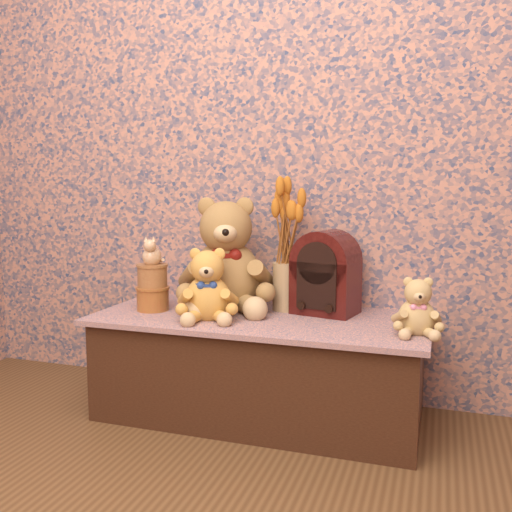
# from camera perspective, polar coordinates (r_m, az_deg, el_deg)

# --- Properties ---
(display_shelf) EXTENTS (1.28, 0.59, 0.40)m
(display_shelf) POSITION_cam_1_polar(r_m,az_deg,el_deg) (2.25, 0.41, -11.08)
(display_shelf) COLOR #374872
(display_shelf) RESTS_ON ground
(teddy_large) EXTENTS (0.53, 0.57, 0.49)m
(teddy_large) POSITION_cam_1_polar(r_m,az_deg,el_deg) (2.29, -3.07, 0.70)
(teddy_large) COLOR olive
(teddy_large) RESTS_ON display_shelf
(teddy_medium) EXTENTS (0.31, 0.34, 0.29)m
(teddy_medium) POSITION_cam_1_polar(r_m,az_deg,el_deg) (2.13, -4.92, -2.52)
(teddy_medium) COLOR gold
(teddy_medium) RESTS_ON display_shelf
(teddy_small) EXTENTS (0.20, 0.22, 0.21)m
(teddy_small) POSITION_cam_1_polar(r_m,az_deg,el_deg) (1.99, 16.08, -4.64)
(teddy_small) COLOR tan
(teddy_small) RESTS_ON display_shelf
(cathedral_radio) EXTENTS (0.27, 0.22, 0.33)m
(cathedral_radio) POSITION_cam_1_polar(r_m,az_deg,el_deg) (2.22, 7.12, -1.63)
(cathedral_radio) COLOR #350A09
(cathedral_radio) RESTS_ON display_shelf
(ceramic_vase) EXTENTS (0.15, 0.15, 0.19)m
(ceramic_vase) POSITION_cam_1_polar(r_m,az_deg,el_deg) (2.28, 3.16, -3.10)
(ceramic_vase) COLOR tan
(ceramic_vase) RESTS_ON display_shelf
(dried_stalks) EXTENTS (0.32, 0.32, 0.47)m
(dried_stalks) POSITION_cam_1_polar(r_m,az_deg,el_deg) (2.24, 3.22, 5.23)
(dried_stalks) COLOR #C46C1F
(dried_stalks) RESTS_ON ceramic_vase
(biscuit_tin_lower) EXTENTS (0.17, 0.17, 0.09)m
(biscuit_tin_lower) POSITION_cam_1_polar(r_m,az_deg,el_deg) (2.31, -10.44, -4.31)
(biscuit_tin_lower) COLOR #AF8B33
(biscuit_tin_lower) RESTS_ON display_shelf
(biscuit_tin_upper) EXTENTS (0.16, 0.16, 0.09)m
(biscuit_tin_upper) POSITION_cam_1_polar(r_m,az_deg,el_deg) (2.30, -10.50, -2.04)
(biscuit_tin_upper) COLOR tan
(biscuit_tin_upper) RESTS_ON biscuit_tin_lower
(cat_figurine) EXTENTS (0.11, 0.11, 0.12)m
(cat_figurine) POSITION_cam_1_polar(r_m,az_deg,el_deg) (2.28, -10.56, 0.57)
(cat_figurine) COLOR silver
(cat_figurine) RESTS_ON biscuit_tin_upper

